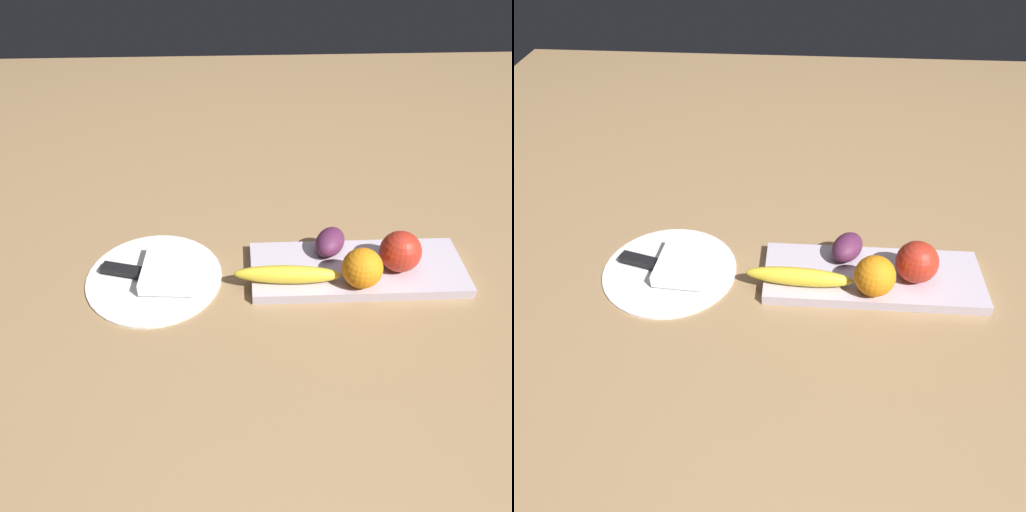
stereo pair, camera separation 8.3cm
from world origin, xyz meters
The scene contains 9 objects.
ground_plane centered at (0.00, 0.00, 0.00)m, with size 2.40×2.40×0.00m, color #94734D.
fruit_tray centered at (-0.03, 0.00, 0.01)m, with size 0.41×0.16×0.02m, color #BBB0BF.
apple centered at (0.05, -0.01, 0.06)m, with size 0.08×0.08×0.08m, color #B22A1B.
banana centered at (-0.17, -0.04, 0.04)m, with size 0.20×0.03×0.03m, color yellow.
orange_near_apple centered at (-0.03, -0.05, 0.06)m, with size 0.07×0.07×0.07m, color orange.
grape_bunch centered at (-0.08, 0.04, 0.04)m, with size 0.08×0.05×0.05m, color #562344.
dinner_plate centered at (-0.42, 0.00, 0.00)m, with size 0.26×0.26×0.01m, color white.
folded_napkin centered at (-0.39, 0.00, 0.02)m, with size 0.10×0.12×0.02m, color white.
knife centered at (-0.46, 0.01, 0.01)m, with size 0.18×0.07×0.01m.
Camera 2 is at (-0.17, -0.74, 0.68)m, focal length 36.75 mm.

